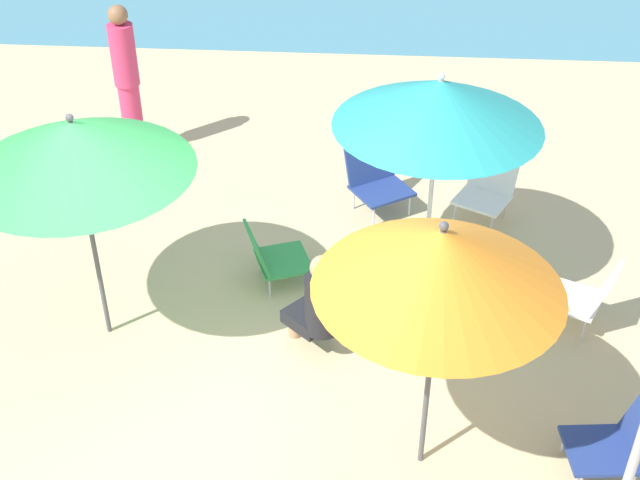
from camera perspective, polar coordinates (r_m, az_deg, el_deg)
name	(u,v)px	position (r m, az deg, el deg)	size (l,w,h in m)	color
ground_plane	(226,398)	(6.82, -6.35, -10.51)	(40.00, 40.00, 0.00)	#CCB789
umbrella_orange	(440,260)	(5.18, 8.10, -1.36)	(1.59, 1.59, 2.08)	#4C4C51
umbrella_green	(75,147)	(6.57, -16.14, 6.04)	(1.78, 1.78, 2.07)	#4C4C51
umbrella_teal	(439,103)	(6.95, 8.00, 9.09)	(1.73, 1.73, 2.10)	silver
beach_chair_a	(272,256)	(7.71, -3.25, -1.06)	(0.68, 0.65, 0.59)	#33934C
beach_chair_b	(487,189)	(8.78, 11.14, 3.40)	(0.69, 0.71, 0.61)	white
beach_chair_c	(619,442)	(6.42, 19.46, -12.67)	(0.63, 0.51, 0.60)	navy
beach_chair_d	(376,177)	(8.76, 3.78, 4.27)	(0.78, 0.79, 0.70)	navy
beach_chair_e	(584,295)	(7.51, 17.31, -3.54)	(0.73, 0.66, 0.67)	white
person_a	(318,304)	(6.83, -0.13, -4.29)	(0.51, 0.50, 1.00)	black
person_b	(127,81)	(9.74, -12.84, 10.40)	(0.28, 0.28, 1.76)	#DB3866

